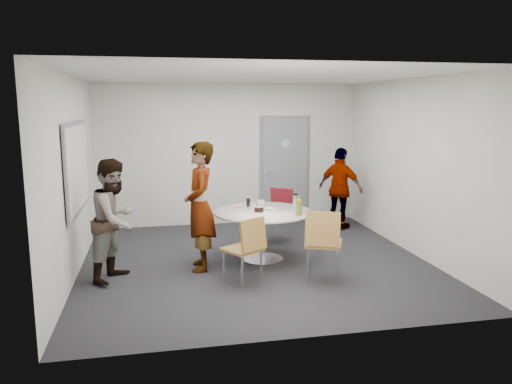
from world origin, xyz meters
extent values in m
plane|color=black|center=(0.00, 0.00, 0.00)|extent=(5.00, 5.00, 0.00)
plane|color=silver|center=(0.00, 0.00, 2.70)|extent=(5.00, 5.00, 0.00)
plane|color=silver|center=(0.00, 2.50, 1.35)|extent=(5.00, 0.00, 5.00)
plane|color=silver|center=(-2.50, 0.00, 1.35)|extent=(0.00, 5.00, 5.00)
plane|color=silver|center=(2.50, 0.00, 1.35)|extent=(0.00, 5.00, 5.00)
plane|color=silver|center=(0.00, -2.50, 1.35)|extent=(5.00, 0.00, 5.00)
cube|color=slate|center=(1.10, 2.47, 1.02)|extent=(0.90, 0.05, 2.05)
cube|color=slate|center=(1.10, 2.50, 1.02)|extent=(1.02, 0.04, 2.12)
cylinder|color=#B2BFC6|center=(1.10, 2.44, 1.55)|extent=(0.16, 0.01, 0.16)
cylinder|color=silver|center=(0.78, 2.41, 1.02)|extent=(0.04, 0.14, 0.04)
cube|color=slate|center=(-2.46, 0.20, 1.45)|extent=(0.03, 1.90, 1.25)
cube|color=white|center=(-2.44, 0.20, 1.45)|extent=(0.01, 1.78, 1.13)
cylinder|color=silver|center=(0.13, 0.06, 0.73)|extent=(1.44, 1.44, 0.03)
cylinder|color=silver|center=(0.13, 0.06, 0.37)|extent=(0.09, 0.09, 0.70)
cylinder|color=silver|center=(0.13, 0.06, 0.01)|extent=(0.62, 0.62, 0.02)
cylinder|color=silver|center=(0.06, -0.01, 0.75)|extent=(0.18, 0.18, 0.01)
cylinder|color=black|center=(0.06, -0.01, 0.79)|extent=(0.13, 0.13, 0.07)
cylinder|color=white|center=(0.06, -0.01, 0.84)|extent=(0.14, 0.14, 0.02)
cylinder|color=olive|center=(0.57, -0.31, 0.86)|extent=(0.09, 0.09, 0.21)
cylinder|color=#51913A|center=(0.57, -0.31, 0.87)|extent=(0.10, 0.10, 0.08)
cone|color=olive|center=(0.57, -0.31, 0.99)|extent=(0.09, 0.09, 0.04)
cylinder|color=#4C9F47|center=(0.57, -0.31, 1.02)|extent=(0.04, 0.04, 0.02)
imported|color=white|center=(0.18, 0.42, 0.80)|extent=(0.16, 0.16, 0.09)
cylinder|color=black|center=(-0.02, 0.44, 0.82)|extent=(0.06, 0.06, 0.13)
cylinder|color=silver|center=(0.68, 0.24, 0.84)|extent=(0.07, 0.07, 0.18)
cylinder|color=black|center=(0.68, 0.24, 0.95)|extent=(0.07, 0.07, 0.03)
cube|color=#F2797A|center=(-0.18, 0.38, 0.76)|extent=(0.14, 0.09, 0.02)
ellipsoid|color=white|center=(0.25, 0.14, 0.77)|extent=(0.19, 0.19, 0.03)
cube|color=brown|center=(-0.34, -0.85, 0.46)|extent=(0.59, 0.59, 0.04)
cube|color=brown|center=(-0.23, -1.02, 0.69)|extent=(0.39, 0.30, 0.41)
cylinder|color=silver|center=(-0.29, -0.61, 0.23)|extent=(0.02, 0.02, 0.46)
cylinder|color=silver|center=(-0.58, -0.80, 0.23)|extent=(0.02, 0.02, 0.46)
cylinder|color=silver|center=(-0.10, -0.90, 0.23)|extent=(0.02, 0.02, 0.46)
cylinder|color=silver|center=(-0.39, -1.09, 0.23)|extent=(0.02, 0.02, 0.46)
cube|color=brown|center=(0.73, -0.93, 0.50)|extent=(0.61, 0.61, 0.04)
cube|color=brown|center=(0.65, -1.13, 0.75)|extent=(0.44, 0.27, 0.44)
cylinder|color=silver|center=(0.98, -0.83, 0.25)|extent=(0.02, 0.02, 0.50)
cylinder|color=silver|center=(0.64, -0.68, 0.25)|extent=(0.02, 0.02, 0.50)
cylinder|color=silver|center=(0.83, -1.17, 0.25)|extent=(0.02, 0.02, 0.50)
cylinder|color=silver|center=(0.49, -1.02, 0.25)|extent=(0.02, 0.02, 0.50)
cube|color=maroon|center=(0.59, 0.98, 0.46)|extent=(0.60, 0.60, 0.04)
cube|color=maroon|center=(0.71, 1.15, 0.69)|extent=(0.38, 0.32, 0.41)
cylinder|color=silver|center=(0.34, 0.95, 0.23)|extent=(0.02, 0.02, 0.46)
cylinder|color=silver|center=(0.62, 0.74, 0.23)|extent=(0.02, 0.02, 0.46)
cylinder|color=silver|center=(0.55, 1.23, 0.23)|extent=(0.02, 0.02, 0.46)
cylinder|color=silver|center=(0.83, 1.02, 0.23)|extent=(0.02, 0.02, 0.46)
imported|color=#A5C6EA|center=(-0.81, -0.16, 0.90)|extent=(0.45, 0.67, 1.80)
imported|color=white|center=(-1.95, -0.34, 0.81)|extent=(0.91, 0.98, 1.61)
imported|color=black|center=(1.95, 1.65, 0.76)|extent=(0.86, 0.92, 1.52)
camera|label=1|loc=(-1.41, -6.97, 2.31)|focal=35.00mm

